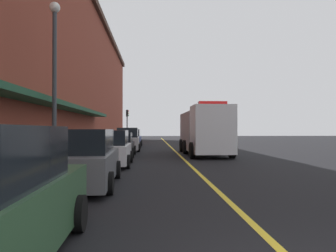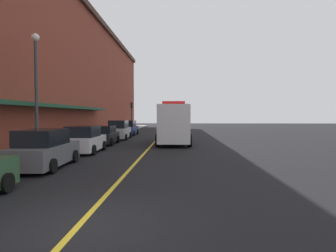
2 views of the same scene
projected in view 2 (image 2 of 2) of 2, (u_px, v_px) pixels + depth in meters
ground_plane at (158, 138)px, 31.55m from camera, size 112.00×112.00×0.00m
sidewalk_left at (101, 137)px, 31.78m from camera, size 2.40×70.00×0.15m
lane_center_stripe at (158, 138)px, 31.55m from camera, size 0.16×70.00×0.01m
brick_building_left at (28, 71)px, 30.79m from camera, size 13.59×64.00×14.13m
parked_car_1 at (44, 150)px, 13.65m from camera, size 2.20×4.76×1.79m
parked_car_2 at (84, 140)px, 19.20m from camera, size 2.17×4.22×1.74m
parked_car_3 at (104, 136)px, 24.55m from camera, size 2.05×4.12×1.57m
parked_car_4 at (119, 130)px, 29.93m from camera, size 2.13×4.80×1.92m
parked_car_5 at (129, 128)px, 35.88m from camera, size 1.95×4.89×1.80m
box_truck at (174, 124)px, 25.38m from camera, size 2.90×8.23×3.50m
parking_meter_1 at (114, 127)px, 34.09m from camera, size 0.14×0.18×1.33m
street_lamp_left at (36, 81)px, 16.79m from camera, size 0.44×0.44×6.94m
traffic_light_near at (132, 111)px, 46.57m from camera, size 0.38×0.36×4.30m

